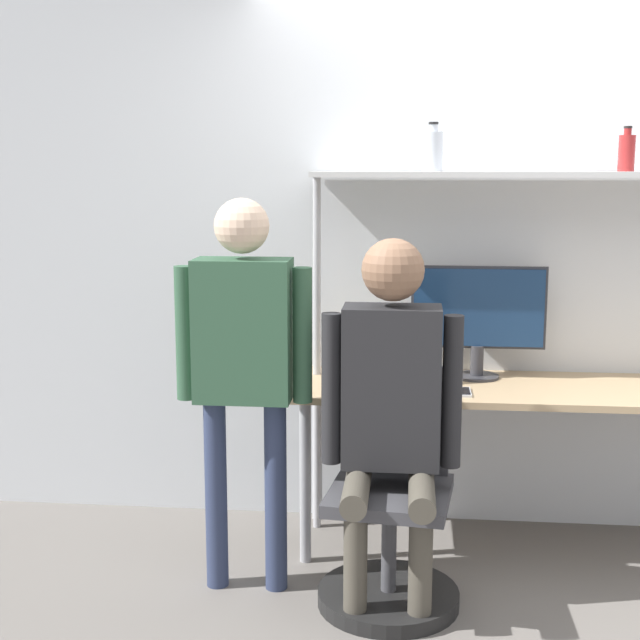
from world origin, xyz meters
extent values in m
plane|color=slate|center=(0.00, 0.00, 0.00)|extent=(12.00, 12.00, 0.00)
cube|color=silver|center=(0.00, 0.65, 1.35)|extent=(8.00, 0.06, 2.70)
cube|color=tan|center=(0.00, 0.32, 0.74)|extent=(2.02, 0.60, 0.03)
cylinder|color=#A5A5AA|center=(-0.95, 0.08, 0.36)|extent=(0.05, 0.05, 0.72)
cylinder|color=#A5A5AA|center=(-0.95, 0.56, 0.36)|extent=(0.05, 0.05, 0.72)
cube|color=silver|center=(0.00, 0.46, 1.68)|extent=(1.91, 0.31, 0.02)
cylinder|color=#B2B2B7|center=(-0.94, 0.46, 0.84)|extent=(0.04, 0.04, 1.69)
cylinder|color=#333338|center=(-0.20, 0.47, 0.76)|extent=(0.21, 0.21, 0.01)
cylinder|color=#333338|center=(-0.20, 0.47, 0.83)|extent=(0.06, 0.06, 0.14)
cube|color=#333338|center=(-0.20, 0.47, 1.08)|extent=(0.61, 0.01, 0.38)
cube|color=navy|center=(-0.20, 0.47, 1.08)|extent=(0.58, 0.02, 0.35)
cube|color=silver|center=(-0.53, 0.21, 0.76)|extent=(0.31, 0.23, 0.01)
cube|color=black|center=(-0.53, 0.19, 0.76)|extent=(0.27, 0.13, 0.00)
cube|color=silver|center=(-0.53, 0.31, 0.88)|extent=(0.31, 0.04, 0.23)
cube|color=black|center=(-0.53, 0.30, 0.88)|extent=(0.28, 0.03, 0.20)
cube|color=silver|center=(-0.28, 0.17, 0.76)|extent=(0.07, 0.15, 0.01)
cube|color=black|center=(-0.28, 0.17, 0.76)|extent=(0.06, 0.13, 0.00)
cylinder|color=black|center=(-0.58, -0.27, 0.03)|extent=(0.56, 0.56, 0.06)
cylinder|color=#4C4C51|center=(-0.58, -0.27, 0.24)|extent=(0.06, 0.06, 0.37)
cube|color=#3F3F44|center=(-0.58, -0.27, 0.45)|extent=(0.51, 0.51, 0.05)
cube|color=#3F3F44|center=(-0.55, -0.07, 0.70)|extent=(0.42, 0.09, 0.45)
cylinder|color=#4C473D|center=(-0.70, -0.44, 0.24)|extent=(0.09, 0.09, 0.48)
cylinder|color=#4C473D|center=(-0.45, -0.44, 0.24)|extent=(0.09, 0.09, 0.48)
cylinder|color=#4C473D|center=(-0.70, -0.41, 0.52)|extent=(0.10, 0.38, 0.10)
cylinder|color=#4C473D|center=(-0.45, -0.41, 0.52)|extent=(0.10, 0.38, 0.10)
cube|color=#262628|center=(-0.58, -0.24, 0.88)|extent=(0.37, 0.20, 0.62)
cylinder|color=#262628|center=(-0.81, -0.24, 0.86)|extent=(0.08, 0.08, 0.59)
cylinder|color=#262628|center=(-0.34, -0.24, 0.86)|extent=(0.08, 0.08, 0.59)
sphere|color=#8C664C|center=(-0.58, -0.24, 1.33)|extent=(0.24, 0.24, 0.24)
cylinder|color=#2D3856|center=(-1.28, -0.18, 0.40)|extent=(0.09, 0.09, 0.79)
cylinder|color=#2D3856|center=(-1.04, -0.18, 0.40)|extent=(0.09, 0.09, 0.79)
cube|color=#33593F|center=(-1.16, -0.18, 1.08)|extent=(0.38, 0.20, 0.56)
cylinder|color=#33593F|center=(-1.39, -0.18, 1.06)|extent=(0.08, 0.08, 0.53)
cylinder|color=#33593F|center=(-0.93, -0.18, 1.06)|extent=(0.08, 0.08, 0.53)
sphere|color=beige|center=(-1.16, -0.18, 1.48)|extent=(0.22, 0.22, 0.22)
cylinder|color=maroon|center=(0.41, 0.46, 1.76)|extent=(0.07, 0.07, 0.15)
cylinder|color=maroon|center=(0.41, 0.46, 1.86)|extent=(0.03, 0.03, 0.03)
cylinder|color=black|center=(0.41, 0.46, 1.88)|extent=(0.04, 0.04, 0.01)
cylinder|color=silver|center=(-0.42, 0.46, 1.77)|extent=(0.09, 0.09, 0.17)
cylinder|color=silver|center=(-0.42, 0.46, 1.87)|extent=(0.04, 0.04, 0.03)
cylinder|color=black|center=(-0.42, 0.46, 1.90)|extent=(0.04, 0.04, 0.01)
camera|label=1|loc=(-0.51, -3.57, 1.71)|focal=50.00mm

